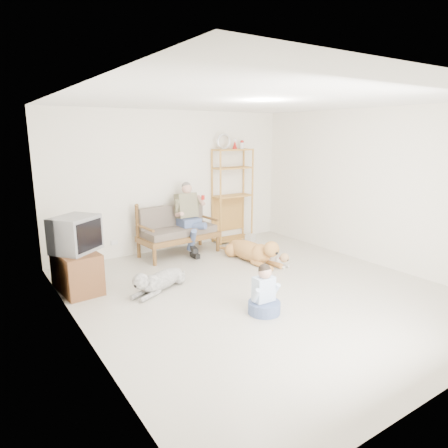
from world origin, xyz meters
TOP-DOWN VIEW (x-y plane):
  - floor at (0.00, 0.00)m, footprint 5.50×5.50m
  - ceiling at (0.00, 0.00)m, footprint 5.50×5.50m
  - wall_back at (0.00, 2.75)m, footprint 5.00×0.00m
  - wall_left at (-2.50, 0.00)m, footprint 0.00×5.50m
  - wall_right at (2.50, 0.00)m, footprint 0.00×5.50m
  - loveseat at (-0.14, 2.36)m, footprint 1.56×0.83m
  - man at (0.06, 2.18)m, footprint 0.52×0.74m
  - etagere at (1.27, 2.55)m, footprint 0.87×0.38m
  - book_stack at (1.60, 2.33)m, footprint 0.27×0.23m
  - tv_stand at (-2.23, 1.52)m, footprint 0.58×0.94m
  - crt_tv at (-2.20, 1.50)m, footprint 0.79×0.77m
  - wall_outlet at (-1.25, 2.73)m, footprint 0.12×0.02m
  - golden_retriever at (0.76, 1.16)m, footprint 0.45×1.59m
  - shaggy_dog at (-1.24, 0.85)m, footprint 1.16×0.68m
  - terrier at (0.98, 0.76)m, footprint 0.26×0.69m
  - child at (-0.41, -0.60)m, footprint 0.42×0.42m

SIDE VIEW (x-z plane):
  - floor at x=0.00m, z-range 0.00..0.00m
  - book_stack at x=1.60m, z-range 0.00..0.14m
  - terrier at x=0.98m, z-range -0.02..0.24m
  - shaggy_dog at x=-1.24m, z-range -0.04..0.34m
  - golden_retriever at x=0.76m, z-range -0.05..0.44m
  - child at x=-0.41m, z-range -0.09..0.57m
  - wall_outlet at x=-1.25m, z-range 0.26..0.34m
  - tv_stand at x=-2.23m, z-range 0.00..0.60m
  - loveseat at x=-0.14m, z-range 0.01..0.96m
  - man at x=0.06m, z-range 0.03..1.23m
  - crt_tv at x=-2.20m, z-range 0.60..1.12m
  - etagere at x=1.27m, z-range -0.13..2.14m
  - wall_left at x=-2.50m, z-range -1.40..4.10m
  - wall_right at x=2.50m, z-range -1.40..4.10m
  - wall_back at x=0.00m, z-range -1.15..3.85m
  - ceiling at x=0.00m, z-range 2.70..2.70m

